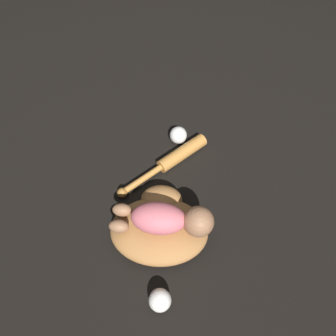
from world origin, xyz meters
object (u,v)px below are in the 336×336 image
object	(u,v)px
baseball_glove	(160,225)
baseball_spare	(160,300)
baseball_bat	(173,159)
baby_figure	(168,219)
baseball	(178,135)

from	to	relation	value
baseball_glove	baseball_spare	xyz separation A→B (m)	(0.10, -0.22, -0.01)
baseball_bat	baseball_spare	xyz separation A→B (m)	(0.17, -0.51, 0.01)
baseball_glove	baseball_bat	size ratio (longest dim) A/B	1.01
baby_figure	baseball_spare	distance (m)	0.24
baseball_glove	baby_figure	size ratio (longest dim) A/B	1.18
baseball_spare	baseball	bearing A→B (deg)	107.06
baseball	baseball_spare	world-z (taller)	baseball
baseball_glove	baseball_spare	bearing A→B (deg)	-66.03
baseball	baseball_glove	bearing A→B (deg)	-76.95
baby_figure	baseball_bat	world-z (taller)	baby_figure
baseball_bat	baseball	xyz separation A→B (m)	(-0.02, 0.12, 0.01)
baby_figure	baseball_bat	size ratio (longest dim) A/B	0.86
baseball_glove	baseball_spare	size ratio (longest dim) A/B	5.67
baby_figure	baseball_spare	xyz separation A→B (m)	(0.06, -0.21, -0.10)
baseball_bat	baseball	size ratio (longest dim) A/B	5.42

